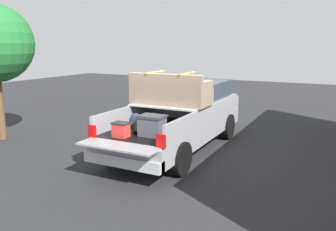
# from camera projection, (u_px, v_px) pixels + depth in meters

# --- Properties ---
(ground_plane) EXTENTS (40.00, 40.00, 0.00)m
(ground_plane) POSITION_uv_depth(u_px,v_px,m) (178.00, 149.00, 9.75)
(ground_plane) COLOR #262628
(pickup_truck) EXTENTS (6.05, 2.07, 2.23)m
(pickup_truck) POSITION_uv_depth(u_px,v_px,m) (183.00, 114.00, 9.86)
(pickup_truck) COLOR gray
(pickup_truck) RESTS_ON ground_plane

